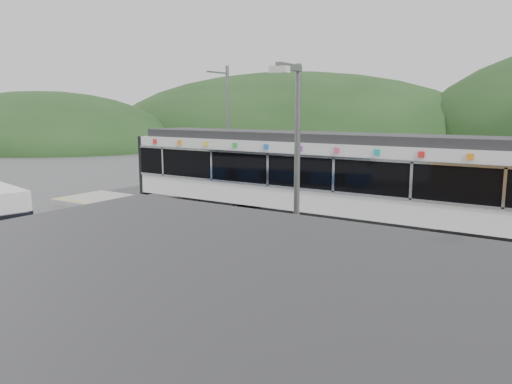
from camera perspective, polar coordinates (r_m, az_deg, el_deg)
The scene contains 7 objects.
ground at distance 16.70m, azimuth -1.29°, elevation -7.06°, with size 120.00×120.00×0.00m, color #4C4C4F.
hills at distance 19.30m, azimuth 23.64°, elevation -5.60°, with size 146.00×149.00×26.00m.
platform at distance 19.38m, azimuth 4.25°, elevation -4.29°, with size 26.00×3.20×0.30m, color #9E9E99.
yellow_line at distance 18.24m, azimuth 2.27°, elevation -4.64°, with size 26.00×0.10×0.01m, color yellow.
train at distance 21.14m, azimuth 9.33°, elevation 2.05°, with size 20.44×3.01×3.74m.
catenary_mast_west at distance 27.06m, azimuth -3.30°, elevation 7.14°, with size 0.18×1.80×7.00m.
lamp_post at distance 10.13m, azimuth 4.38°, elevation 1.61°, with size 0.36×1.01×5.64m.
Camera 1 is at (9.07, -13.19, 4.77)m, focal length 35.00 mm.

